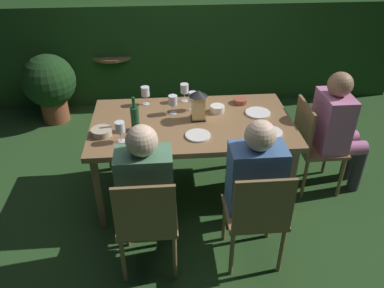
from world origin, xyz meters
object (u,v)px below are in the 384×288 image
object	(u,v)px
person_in_green	(146,185)
person_in_pink	(338,127)
bowl_bread	(102,132)
lantern_centerpiece	(198,103)
bowl_olives	(240,101)
bowl_dip	(138,143)
wine_glass_c	(193,98)
wine_glass_b	(184,89)
plate_c	(198,135)
plate_a	(258,113)
side_table	(115,69)
potted_plant_by_hedge	(50,84)
chair_head_far	(313,142)
wine_glass_d	(120,128)
ice_bucket	(112,45)
green_bottle_on_table	(135,118)
chair_side_left_b	(257,214)
dining_table	(192,127)
chair_side_left_a	(147,220)
person_in_blue	(253,179)
wine_glass_e	(145,92)
plate_b	(270,132)
bowl_salad	(217,109)
wine_glass_a	(173,101)

from	to	relation	value
person_in_green	person_in_pink	xyz separation A→B (m)	(1.67, 0.68, 0.00)
person_in_pink	bowl_bread	size ratio (longest dim) A/B	6.94
lantern_centerpiece	bowl_bread	size ratio (longest dim) A/B	1.60
bowl_olives	bowl_dip	size ratio (longest dim) A/B	0.89
wine_glass_c	bowl_bread	world-z (taller)	wine_glass_c
person_in_green	wine_glass_b	world-z (taller)	person_in_green
plate_c	plate_a	bearing A→B (deg)	31.00
plate_a	bowl_olives	world-z (taller)	bowl_olives
bowl_dip	side_table	xyz separation A→B (m)	(-0.41, 2.40, -0.34)
plate_a	person_in_pink	bearing A→B (deg)	-7.48
bowl_dip	potted_plant_by_hedge	bearing A→B (deg)	120.93
plate_c	lantern_centerpiece	bearing A→B (deg)	84.31
wine_glass_b	bowl_bread	distance (m)	0.89
plate_c	chair_head_far	bearing A→B (deg)	12.79
wine_glass_d	ice_bucket	bearing A→B (deg)	97.01
lantern_centerpiece	bowl_bread	distance (m)	0.82
green_bottle_on_table	plate_a	distance (m)	1.07
chair_side_left_b	bowl_dip	size ratio (longest dim) A/B	6.08
chair_head_far	wine_glass_d	bearing A→B (deg)	-170.92
dining_table	wine_glass_c	world-z (taller)	wine_glass_c
person_in_green	potted_plant_by_hedge	world-z (taller)	person_in_green
chair_side_left_a	wine_glass_c	xyz separation A→B (m)	(0.41, 1.09, 0.38)
bowl_olives	side_table	size ratio (longest dim) A/B	0.19
side_table	ice_bucket	world-z (taller)	ice_bucket
bowl_olives	plate_c	bearing A→B (deg)	-128.70
bowl_bread	ice_bucket	bearing A→B (deg)	93.17
chair_head_far	potted_plant_by_hedge	size ratio (longest dim) A/B	1.04
person_in_blue	wine_glass_e	bearing A→B (deg)	126.61
person_in_blue	bowl_olives	distance (m)	1.00
side_table	wine_glass_c	bearing A→B (deg)	-64.32
green_bottle_on_table	bowl_olives	size ratio (longest dim) A/B	2.27
wine_glass_d	plate_b	xyz separation A→B (m)	(1.17, 0.03, -0.11)
wine_glass_d	potted_plant_by_hedge	bearing A→B (deg)	119.10
lantern_centerpiece	chair_head_far	bearing A→B (deg)	-2.20
wine_glass_e	person_in_green	bearing A→B (deg)	-89.45
person_in_blue	bowl_olives	xyz separation A→B (m)	(0.09, 0.99, 0.14)
chair_side_left_a	person_in_pink	size ratio (longest dim) A/B	0.76
green_bottle_on_table	ice_bucket	size ratio (longest dim) A/B	0.84
lantern_centerpiece	bowl_bread	world-z (taller)	lantern_centerpiece
person_in_green	lantern_centerpiece	distance (m)	0.88
person_in_green	bowl_olives	xyz separation A→B (m)	(0.85, 0.99, 0.14)
chair_head_far	plate_b	world-z (taller)	chair_head_far
chair_side_left_b	bowl_salad	distance (m)	1.08
lantern_centerpiece	wine_glass_e	xyz separation A→B (m)	(-0.45, 0.32, -0.03)
dining_table	person_in_blue	distance (m)	0.78
dining_table	wine_glass_d	size ratio (longest dim) A/B	10.04
wine_glass_d	wine_glass_a	bearing A→B (deg)	45.62
chair_side_left_a	wine_glass_d	world-z (taller)	wine_glass_d
chair_side_left_a	wine_glass_a	size ratio (longest dim) A/B	5.15
ice_bucket	wine_glass_d	bearing A→B (deg)	-82.99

